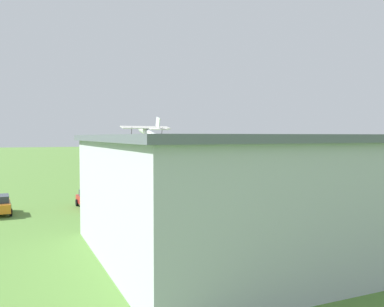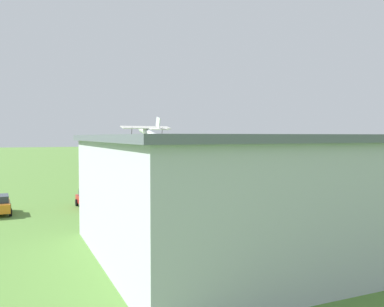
% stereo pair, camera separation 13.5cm
% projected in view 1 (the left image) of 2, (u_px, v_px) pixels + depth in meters
% --- Properties ---
extents(ground_plane, '(400.00, 400.00, 0.00)m').
position_uv_depth(ground_plane, '(157.00, 180.00, 60.27)').
color(ground_plane, '#568438').
extents(hangar, '(39.11, 17.67, 6.66)m').
position_uv_depth(hangar, '(380.00, 184.00, 27.59)').
color(hangar, '#B7BCC6').
rests_on(hangar, ground_plane).
extents(biplane, '(7.75, 7.42, 4.05)m').
position_uv_depth(biplane, '(149.00, 133.00, 58.05)').
color(biplane, silver).
extents(car_white, '(2.59, 4.79, 1.66)m').
position_uv_depth(car_white, '(384.00, 184.00, 48.21)').
color(car_white, white).
rests_on(car_white, ground_plane).
extents(car_red, '(2.33, 4.55, 1.61)m').
position_uv_depth(car_red, '(90.00, 199.00, 36.99)').
color(car_red, red).
rests_on(car_red, ground_plane).
extents(person_beside_truck, '(0.42, 0.42, 1.65)m').
position_uv_depth(person_beside_truck, '(108.00, 193.00, 40.71)').
color(person_beside_truck, orange).
rests_on(person_beside_truck, ground_plane).
extents(person_watching_takeoff, '(0.49, 0.49, 1.71)m').
position_uv_depth(person_watching_takeoff, '(218.00, 187.00, 45.75)').
color(person_watching_takeoff, orange).
rests_on(person_watching_takeoff, ground_plane).
extents(person_walking_on_apron, '(0.50, 0.50, 1.78)m').
position_uv_depth(person_walking_on_apron, '(331.00, 182.00, 50.36)').
color(person_walking_on_apron, '#3F3F47').
rests_on(person_walking_on_apron, ground_plane).
extents(person_at_fence_line, '(0.54, 0.54, 1.53)m').
position_uv_depth(person_at_fence_line, '(121.00, 192.00, 41.73)').
color(person_at_fence_line, orange).
rests_on(person_at_fence_line, ground_plane).
extents(person_near_hangar_door, '(0.43, 0.43, 1.58)m').
position_uv_depth(person_near_hangar_door, '(323.00, 181.00, 51.54)').
color(person_near_hangar_door, '#3F3F47').
rests_on(person_near_hangar_door, ground_plane).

